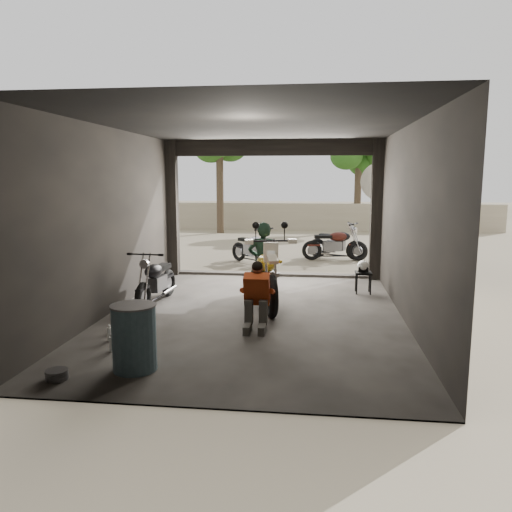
% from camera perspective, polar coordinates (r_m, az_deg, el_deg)
% --- Properties ---
extents(ground, '(80.00, 80.00, 0.00)m').
position_cam_1_polar(ground, '(8.61, -0.23, -6.90)').
color(ground, '#7A6D56').
rests_on(ground, ground).
extents(garage, '(7.00, 7.13, 3.20)m').
position_cam_1_polar(garage, '(8.89, 0.20, 2.03)').
color(garage, '#2D2B28').
rests_on(garage, ground).
extents(boundary_wall, '(18.00, 0.30, 1.20)m').
position_cam_1_polar(boundary_wall, '(22.31, 4.25, 4.51)').
color(boundary_wall, gray).
rests_on(boundary_wall, ground).
extents(tree_left, '(2.20, 2.20, 5.60)m').
position_cam_1_polar(tree_left, '(21.16, -4.21, 13.44)').
color(tree_left, '#382B1E').
rests_on(tree_left, ground).
extents(tree_right, '(2.20, 2.20, 5.00)m').
position_cam_1_polar(tree_right, '(22.31, 11.70, 11.96)').
color(tree_right, '#382B1E').
rests_on(tree_right, ground).
extents(main_bike, '(1.27, 2.14, 1.34)m').
position_cam_1_polar(main_bike, '(9.09, 1.11, -1.70)').
color(main_bike, silver).
rests_on(main_bike, ground).
extents(left_bike, '(0.75, 1.57, 1.03)m').
position_cam_1_polar(left_bike, '(9.48, -11.35, -2.38)').
color(left_bike, black).
rests_on(left_bike, ground).
extents(outside_bike_a, '(1.53, 1.43, 1.01)m').
position_cam_1_polar(outside_bike_a, '(13.62, -0.35, 1.21)').
color(outside_bike_a, black).
rests_on(outside_bike_a, ground).
extents(outside_bike_b, '(1.66, 0.87, 1.07)m').
position_cam_1_polar(outside_bike_b, '(14.37, 8.91, 1.64)').
color(outside_bike_b, '#431610').
rests_on(outside_bike_b, ground).
extents(outside_bike_c, '(1.69, 1.21, 1.06)m').
position_cam_1_polar(outside_bike_c, '(14.57, 9.32, 1.71)').
color(outside_bike_c, black).
rests_on(outside_bike_c, ground).
extents(rider, '(0.61, 0.45, 1.53)m').
position_cam_1_polar(rider, '(9.39, 0.78, -0.74)').
color(rider, '#172E22').
rests_on(rider, ground).
extents(mechanic, '(0.53, 0.72, 1.03)m').
position_cam_1_polar(mechanic, '(7.70, 0.01, -4.85)').
color(mechanic, '#BF4419').
rests_on(mechanic, ground).
extents(stool, '(0.33, 0.33, 0.46)m').
position_cam_1_polar(stool, '(10.34, 12.17, -2.20)').
color(stool, black).
rests_on(stool, ground).
extents(helmet, '(0.32, 0.32, 0.23)m').
position_cam_1_polar(helmet, '(10.34, 12.14, -1.13)').
color(helmet, white).
rests_on(helmet, stool).
extents(oil_drum, '(0.57, 0.57, 0.83)m').
position_cam_1_polar(oil_drum, '(6.33, -13.75, -9.16)').
color(oil_drum, '#436371').
rests_on(oil_drum, ground).
extents(sign_post, '(0.90, 0.08, 2.70)m').
position_cam_1_polar(sign_post, '(12.38, 13.87, 6.42)').
color(sign_post, black).
rests_on(sign_post, ground).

